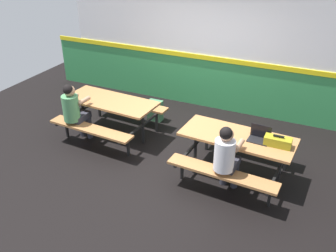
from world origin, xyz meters
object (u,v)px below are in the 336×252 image
at_px(toolbox_grey, 278,142).
at_px(backpack_dark, 155,111).
at_px(picnic_table_left, 111,108).
at_px(student_further, 226,155).
at_px(student_nearer, 74,109).
at_px(laptop_dark, 259,137).
at_px(picnic_table_right, 237,145).

height_order(toolbox_grey, backpack_dark, toolbox_grey).
bearing_deg(picnic_table_left, student_further, -18.92).
distance_m(picnic_table_left, student_further, 2.69).
xyz_separation_m(student_nearer, backpack_dark, (0.93, 1.45, -0.49)).
distance_m(student_further, laptop_dark, 0.67).
height_order(picnic_table_left, laptop_dark, laptop_dark).
xyz_separation_m(picnic_table_right, backpack_dark, (-2.06, 1.23, -0.36)).
bearing_deg(student_nearer, laptop_dark, 4.05).
bearing_deg(student_nearer, picnic_table_right, 4.17).
distance_m(laptop_dark, backpack_dark, 2.74).
bearing_deg(laptop_dark, picnic_table_left, 174.14).
relative_size(laptop_dark, toolbox_grey, 0.83).
bearing_deg(toolbox_grey, student_further, -140.73).
bearing_deg(student_nearer, backpack_dark, 57.35).
distance_m(picnic_table_right, laptop_dark, 0.39).
xyz_separation_m(student_further, backpack_dark, (-2.05, 1.79, -0.49)).
height_order(picnic_table_right, laptop_dark, laptop_dark).
relative_size(picnic_table_left, student_further, 1.51).
relative_size(toolbox_grey, backpack_dark, 0.91).
relative_size(student_nearer, backpack_dark, 2.74).
height_order(student_further, backpack_dark, student_further).
xyz_separation_m(picnic_table_right, student_nearer, (-2.99, -0.22, 0.13)).
height_order(student_further, laptop_dark, student_further).
distance_m(picnic_table_left, toolbox_grey, 3.20).
bearing_deg(laptop_dark, student_further, -121.07).
xyz_separation_m(picnic_table_right, toolbox_grey, (0.62, -0.04, 0.24)).
xyz_separation_m(picnic_table_left, picnic_table_right, (2.55, -0.31, 0.00)).
distance_m(picnic_table_left, backpack_dark, 1.10).
height_order(picnic_table_left, picnic_table_right, same).
relative_size(picnic_table_right, toolbox_grey, 4.56).
xyz_separation_m(picnic_table_left, student_nearer, (-0.44, -0.53, 0.13)).
relative_size(laptop_dark, backpack_dark, 0.76).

